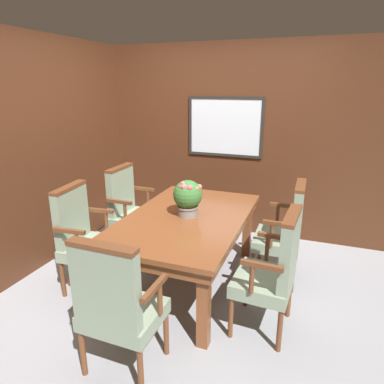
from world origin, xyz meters
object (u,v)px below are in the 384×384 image
at_px(chair_left_near, 83,234).
at_px(potted_plant, 188,197).
at_px(chair_left_far, 129,207).
at_px(dining_table, 187,225).
at_px(chair_head_near, 116,303).
at_px(chair_right_far, 286,229).
at_px(chair_right_near, 274,269).

relative_size(chair_left_near, potted_plant, 2.92).
height_order(chair_left_far, chair_left_near, same).
bearing_deg(chair_left_far, dining_table, -114.91).
relative_size(chair_head_near, potted_plant, 2.92).
distance_m(dining_table, chair_right_far, 0.99).
xyz_separation_m(chair_left_far, chair_head_near, (0.88, -1.66, 0.00)).
bearing_deg(chair_left_far, chair_head_near, -151.29).
height_order(chair_head_near, chair_right_far, same).
xyz_separation_m(chair_left_far, chair_left_near, (-0.02, -0.84, 0.00)).
bearing_deg(chair_head_near, chair_right_far, -118.34).
relative_size(chair_left_near, chair_head_near, 1.00).
relative_size(dining_table, chair_head_near, 1.72).
distance_m(dining_table, chair_head_near, 1.24).
height_order(chair_right_far, potted_plant, potted_plant).
bearing_deg(chair_right_near, chair_right_far, -177.07).
xyz_separation_m(dining_table, potted_plant, (0.01, 0.02, 0.28)).
bearing_deg(dining_table, chair_right_near, -24.86).
bearing_deg(chair_head_near, chair_right_near, -137.31).
distance_m(dining_table, chair_right_near, 0.99).
height_order(dining_table, chair_left_far, chair_left_far).
height_order(chair_left_near, potted_plant, potted_plant).
height_order(chair_left_far, chair_head_near, same).
relative_size(chair_left_near, chair_right_far, 1.00).
height_order(dining_table, chair_right_far, chair_right_far).
relative_size(dining_table, potted_plant, 5.04).
distance_m(chair_right_far, potted_plant, 1.04).
distance_m(chair_left_far, chair_right_far, 1.80).
distance_m(chair_head_near, chair_right_near, 1.22).
distance_m(dining_table, chair_left_near, 1.00).
bearing_deg(chair_left_far, chair_right_far, -89.83).
bearing_deg(chair_right_near, dining_table, -111.57).
bearing_deg(dining_table, chair_right_far, 24.53).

